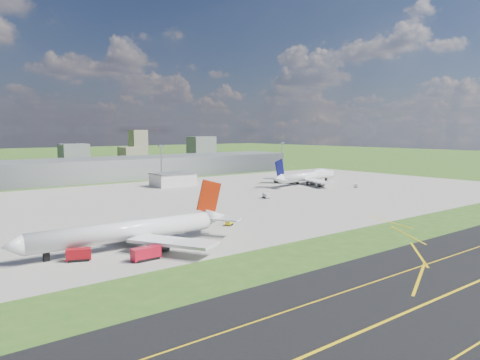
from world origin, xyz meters
TOP-DOWN VIEW (x-y plane):
  - ground at (0.00, 150.00)m, footprint 1400.00×1400.00m
  - apron at (10.00, 40.00)m, footprint 360.00×190.00m
  - terminal at (0.00, 165.00)m, footprint 300.00×42.00m
  - ops_building at (10.00, 100.00)m, footprint 26.00×16.00m
  - mast_center at (10.00, 115.00)m, footprint 3.50×2.00m
  - mast_east at (120.00, 115.00)m, footprint 3.50×2.00m
  - airliner_red_twin at (-80.48, -29.75)m, footprint 70.10×54.70m
  - airliner_blue_quad at (86.02, 54.90)m, footprint 68.60×53.35m
  - fire_truck at (-84.19, -44.87)m, footprint 8.09×3.27m
  - crash_tender at (-98.80, -34.10)m, footprint 7.07×5.06m
  - tug_yellow at (-37.77, -21.73)m, footprint 4.03×3.52m
  - van_white_near at (19.88, 22.05)m, footprint 3.91×5.72m
  - van_white_far at (95.45, 22.52)m, footprint 4.54×4.11m
  - bldg_c at (20.00, 310.00)m, footprint 26.00×20.00m
  - bldg_ce at (100.00, 350.00)m, footprint 22.00×24.00m
  - bldg_e at (180.00, 320.00)m, footprint 30.00×22.00m
  - bldg_tall_e at (140.00, 410.00)m, footprint 20.00×18.00m
  - tree_c at (-20.00, 280.00)m, footprint 8.10×8.10m
  - tree_e at (70.00, 275.00)m, footprint 7.65×7.65m
  - tree_far_e at (160.00, 285.00)m, footprint 6.30×6.30m

SIDE VIEW (x-z plane):
  - ground at x=0.00m, z-range 0.00..0.00m
  - apron at x=10.00m, z-range 0.00..0.08m
  - tug_yellow at x=-37.77m, z-range 0.04..1.79m
  - van_white_far at x=95.45m, z-range 0.02..2.24m
  - van_white_near at x=19.88m, z-range 0.01..2.67m
  - crash_tender at x=-98.80m, z-range 0.00..3.37m
  - fire_truck at x=-84.19m, z-range -0.01..3.56m
  - ops_building at x=10.00m, z-range 0.00..8.00m
  - tree_far_e at x=160.00m, z-range 0.68..8.38m
  - airliner_blue_quad at x=86.02m, z-range -3.98..13.95m
  - airliner_red_twin at x=-80.48m, z-range -4.50..14.76m
  - tree_e at x=70.00m, z-range 0.84..10.19m
  - tree_c at x=-20.00m, z-range 0.89..10.79m
  - terminal at x=0.00m, z-range 0.00..15.00m
  - bldg_ce at x=100.00m, z-range 0.00..16.00m
  - bldg_c at x=20.00m, z-range 0.00..22.00m
  - bldg_e at x=180.00m, z-range 0.00..28.00m
  - mast_center at x=10.00m, z-range 4.76..30.66m
  - mast_east at x=120.00m, z-range 4.76..30.66m
  - bldg_tall_e at x=140.00m, z-range 0.00..36.00m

